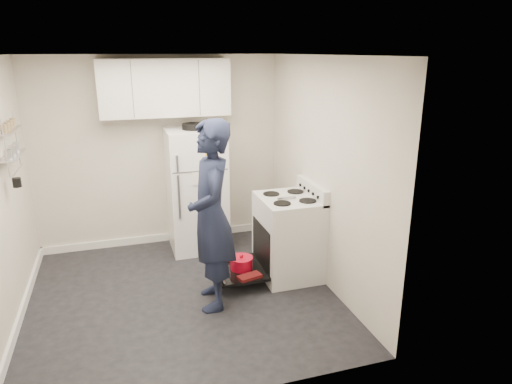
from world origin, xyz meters
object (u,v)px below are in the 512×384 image
object	(u,v)px
person	(211,216)
open_oven_door	(240,267)
electric_range	(287,237)
refrigerator	(197,190)

from	to	relation	value
person	open_oven_door	bearing A→B (deg)	138.83
electric_range	refrigerator	xyz separation A→B (m)	(-0.85, 1.10, 0.34)
electric_range	person	size ratio (longest dim) A/B	0.57
refrigerator	person	size ratio (longest dim) A/B	0.86
person	electric_range	bearing A→B (deg)	116.70
electric_range	refrigerator	size ratio (longest dim) A/B	0.66
person	refrigerator	bearing A→B (deg)	-178.86
refrigerator	person	world-z (taller)	person
refrigerator	open_oven_door	bearing A→B (deg)	-76.14
electric_range	open_oven_door	distance (m)	0.65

